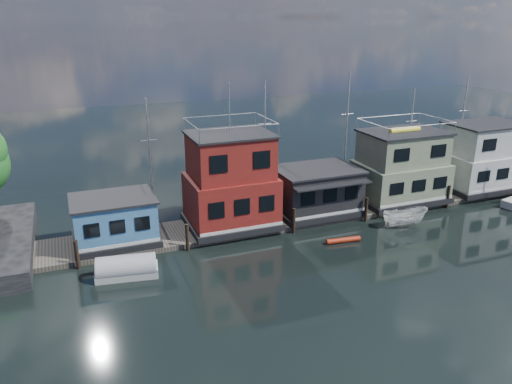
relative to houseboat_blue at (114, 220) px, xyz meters
name	(u,v)px	position (x,y,z in m)	size (l,w,h in m)	color
ground	(402,274)	(18.00, -12.00, -2.21)	(160.00, 160.00, 0.00)	black
dock	(320,213)	(18.00, 0.00, -2.01)	(48.00, 5.00, 0.40)	#595147
houseboat_blue	(114,220)	(0.00, 0.00, 0.00)	(6.40, 4.90, 3.66)	black
houseboat_red	(231,183)	(9.50, 0.00, 1.90)	(7.40, 5.90, 11.86)	black
houseboat_dark	(316,190)	(17.50, -0.02, 0.21)	(7.40, 6.10, 4.06)	black
houseboat_green	(401,168)	(26.50, 0.00, 1.34)	(8.40, 5.90, 7.03)	black
houseboat_white	(483,157)	(36.50, 0.00, 1.33)	(8.40, 5.90, 6.66)	black
pilings	(333,215)	(17.67, -2.80, -1.11)	(42.28, 0.28, 2.20)	#2D2116
background_masts	(335,137)	(22.76, 6.00, 3.35)	(36.40, 0.16, 12.00)	silver
red_kayak	(343,240)	(16.88, -5.94, -2.00)	(0.42, 0.42, 2.84)	red
tarp_runabout	(127,268)	(0.07, -5.28, -1.57)	(4.40, 2.30, 1.70)	beige
motorboat	(405,217)	(23.53, -4.92, -1.41)	(1.54, 4.11, 1.59)	white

